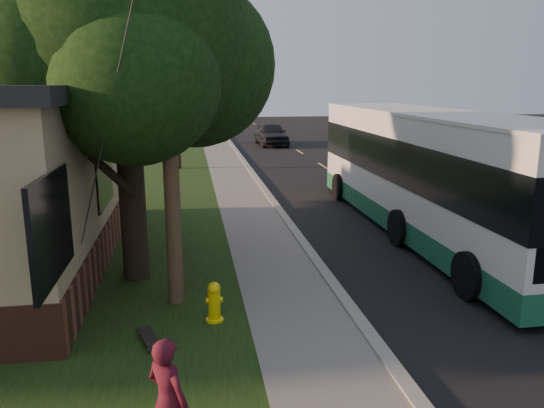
{
  "coord_description": "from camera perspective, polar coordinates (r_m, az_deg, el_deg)",
  "views": [
    {
      "loc": [
        -2.95,
        -8.96,
        4.28
      ],
      "look_at": [
        -1.07,
        3.06,
        1.5
      ],
      "focal_mm": 35.0,
      "sensor_mm": 36.0,
      "label": 1
    }
  ],
  "objects": [
    {
      "name": "bare_tree_near",
      "position": [
        27.05,
        -10.14,
        8.17
      ],
      "size": [
        1.38,
        1.21,
        4.31
      ],
      "color": "black",
      "rests_on": "grass_verge"
    },
    {
      "name": "fire_hydrant",
      "position": [
        9.76,
        -6.24,
        -10.43
      ],
      "size": [
        0.32,
        0.32,
        0.74
      ],
      "color": "yellow",
      "rests_on": "grass_verge"
    },
    {
      "name": "ground",
      "position": [
        10.36,
        8.65,
        -11.69
      ],
      "size": [
        120.0,
        120.0,
        0.0
      ],
      "primitive_type": "plane",
      "color": "black",
      "rests_on": "ground"
    },
    {
      "name": "skateboarder",
      "position": [
        6.39,
        -11.13,
        -20.11
      ],
      "size": [
        0.65,
        0.64,
        1.52
      ],
      "primitive_type": "imported",
      "rotation": [
        0.0,
        0.0,
        2.4
      ],
      "color": "#460E1C",
      "rests_on": "grass_verge"
    },
    {
      "name": "skateboard_main",
      "position": [
        9.33,
        -13.06,
        -13.88
      ],
      "size": [
        0.49,
        0.92,
        0.08
      ],
      "color": "black",
      "rests_on": "grass_verge"
    },
    {
      "name": "road",
      "position": [
        20.64,
        10.98,
        0.69
      ],
      "size": [
        8.0,
        80.0,
        0.01
      ],
      "primitive_type": "cube",
      "color": "black",
      "rests_on": "ground"
    },
    {
      "name": "distant_car",
      "position": [
        37.52,
        -0.1,
        7.57
      ],
      "size": [
        2.08,
        4.78,
        1.61
      ],
      "primitive_type": "imported",
      "rotation": [
        0.0,
        0.0,
        0.04
      ],
      "color": "black",
      "rests_on": "ground"
    },
    {
      "name": "grass_verge",
      "position": [
        19.5,
        -13.24,
        -0.05
      ],
      "size": [
        5.0,
        80.0,
        0.07
      ],
      "primitive_type": "cube",
      "color": "black",
      "rests_on": "ground"
    },
    {
      "name": "transit_bus",
      "position": [
        15.82,
        16.86,
        3.55
      ],
      "size": [
        2.99,
        12.97,
        3.5
      ],
      "color": "silver",
      "rests_on": "ground"
    },
    {
      "name": "leafy_tree",
      "position": [
        11.71,
        -15.54,
        16.77
      ],
      "size": [
        6.3,
        6.0,
        7.8
      ],
      "color": "black",
      "rests_on": "grass_verge"
    },
    {
      "name": "curb",
      "position": [
        19.65,
        -0.06,
        0.48
      ],
      "size": [
        0.25,
        80.0,
        0.12
      ],
      "primitive_type": "cube",
      "color": "gray",
      "rests_on": "ground"
    },
    {
      "name": "traffic_signal",
      "position": [
        43.12,
        -4.39,
        11.37
      ],
      "size": [
        0.18,
        0.22,
        5.5
      ],
      "color": "#2D2D30",
      "rests_on": "ground"
    },
    {
      "name": "bare_tree_far",
      "position": [
        39.03,
        -9.07,
        9.38
      ],
      "size": [
        1.38,
        1.21,
        4.03
      ],
      "color": "black",
      "rests_on": "grass_verge"
    },
    {
      "name": "sidewalk",
      "position": [
        19.53,
        -2.96,
        0.32
      ],
      "size": [
        2.0,
        80.0,
        0.08
      ],
      "primitive_type": "cube",
      "color": "slate",
      "rests_on": "ground"
    },
    {
      "name": "utility_pole",
      "position": [
        9.97,
        -11.32,
        14.64
      ],
      "size": [
        2.86,
        3.21,
        9.07
      ],
      "color": "#473321",
      "rests_on": "ground"
    }
  ]
}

